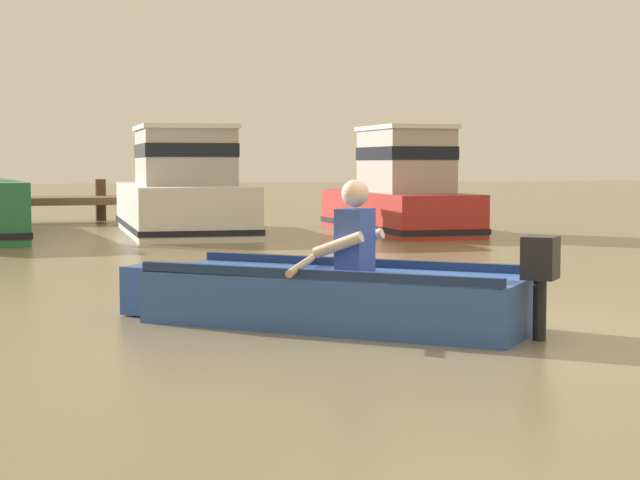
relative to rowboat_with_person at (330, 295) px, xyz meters
name	(u,v)px	position (x,y,z in m)	size (l,w,h in m)	color
ground_plane	(476,333)	(0.98, -0.69, -0.25)	(120.00, 120.00, 0.00)	#7A6B4C
rowboat_with_person	(330,295)	(0.00, 0.00, 0.00)	(3.15, 2.97, 1.19)	#2D519E
moored_boat_white	(183,194)	(0.76, 11.44, 0.49)	(2.34, 5.51, 2.00)	white
moored_boat_red	(400,194)	(4.79, 10.62, 0.48)	(1.76, 4.99, 2.01)	#B72D28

